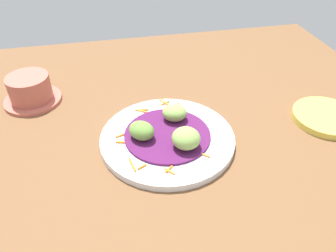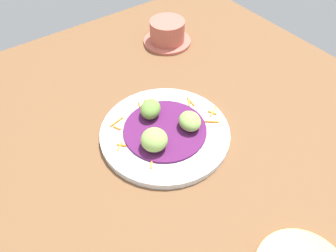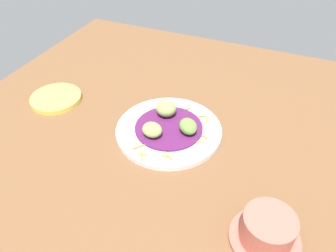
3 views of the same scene
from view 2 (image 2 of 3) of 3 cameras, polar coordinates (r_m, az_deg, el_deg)
name	(u,v)px [view 2 (image 2 of 3)]	position (r cm, az deg, el deg)	size (l,w,h in cm)	color
table_surface	(168,153)	(68.75, -0.04, -4.65)	(110.00, 110.00, 2.00)	brown
main_plate	(165,133)	(70.12, -0.52, -1.17)	(26.93, 26.93, 1.40)	silver
cabbage_bed	(165,130)	(69.41, -0.52, -0.63)	(17.26, 17.26, 0.53)	#51194C
carrot_garnish	(166,120)	(71.49, -0.35, 1.06)	(24.07, 16.82, 0.40)	orange
guac_scoop_left	(190,121)	(68.59, 3.71, 0.83)	(5.17, 4.47, 3.29)	#84A851
guac_scoop_center	(150,109)	(70.94, -2.99, 2.90)	(5.28, 4.22, 3.49)	olive
guac_scoop_right	(154,140)	(64.65, -2.34, -2.33)	(5.44, 5.24, 3.98)	#84A851
terracotta_bowl	(167,33)	(96.01, -0.13, 15.49)	(13.17, 13.17, 6.59)	#B75B4C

